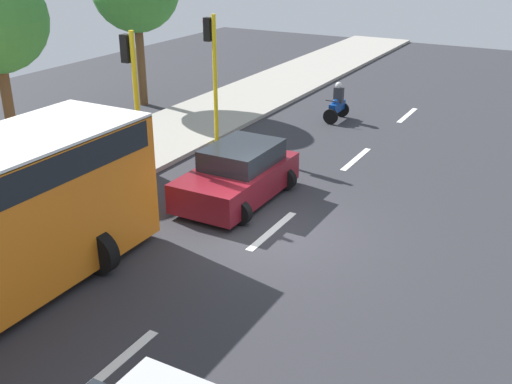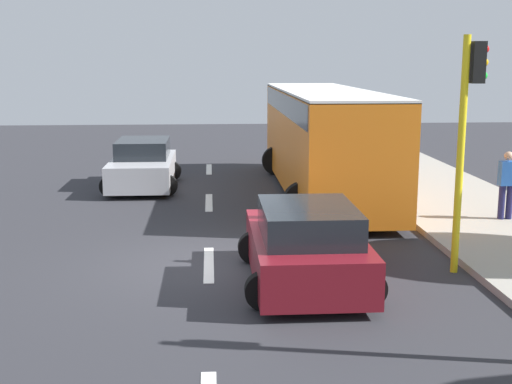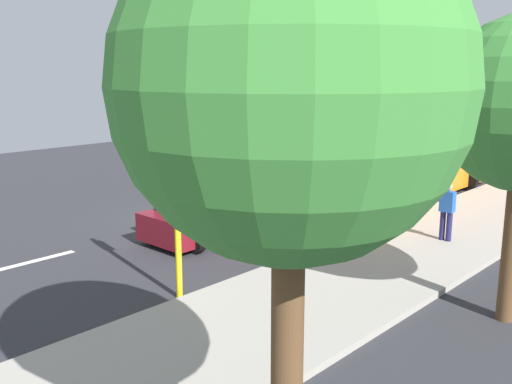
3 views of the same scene
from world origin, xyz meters
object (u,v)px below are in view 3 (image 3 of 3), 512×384
pedestrian_near_signal (447,210)px  traffic_light_midblock (179,169)px  traffic_light_corner (299,150)px  street_tree_north (290,89)px  car_maroon (207,215)px  car_silver (307,162)px  city_bus (402,153)px

pedestrian_near_signal → traffic_light_midblock: (-2.51, -7.74, 1.87)m
traffic_light_corner → street_tree_north: size_ratio=0.67×
car_maroon → traffic_light_corner: bearing=9.7°
pedestrian_near_signal → street_tree_north: 12.06m
traffic_light_corner → car_maroon: bearing=-170.3°
traffic_light_corner → street_tree_north: (5.73, -7.32, 1.92)m
street_tree_north → car_silver: bearing=127.3°
traffic_light_corner → street_tree_north: 9.50m
city_bus → street_tree_north: bearing=-65.1°
city_bus → traffic_light_midblock: (1.35, -12.04, 1.08)m
car_silver → street_tree_north: size_ratio=0.61×
city_bus → traffic_light_corner: size_ratio=2.44×
car_silver → car_maroon: same height
city_bus → traffic_light_corner: bearing=-80.4°
traffic_light_corner → traffic_light_midblock: same height
car_silver → car_maroon: (3.88, -9.82, -0.00)m
city_bus → street_tree_north: 17.11m
city_bus → traffic_light_corner: 8.14m
pedestrian_near_signal → traffic_light_corner: traffic_light_corner is taller
car_maroon → city_bus: (1.72, 8.48, 1.13)m
car_silver → traffic_light_midblock: bearing=-62.5°
street_tree_north → traffic_light_midblock: bearing=150.5°
car_maroon → pedestrian_near_signal: size_ratio=2.34×
car_silver → city_bus: 5.86m
city_bus → pedestrian_near_signal: (3.86, -4.30, -0.79)m
city_bus → car_silver: bearing=166.6°
city_bus → pedestrian_near_signal: size_ratio=6.51×
traffic_light_midblock → street_tree_north: 6.86m
car_maroon → traffic_light_midblock: 5.20m
car_maroon → street_tree_north: street_tree_north is taller
traffic_light_midblock → car_silver: bearing=117.5°
car_maroon → traffic_light_midblock: traffic_light_midblock is taller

